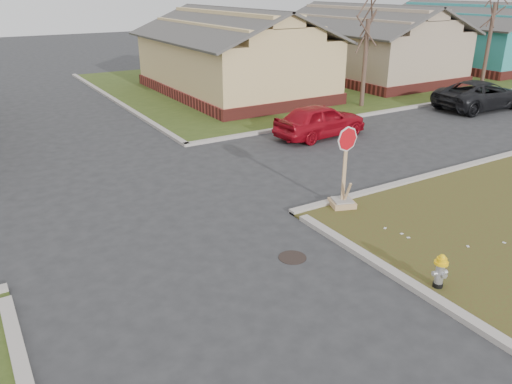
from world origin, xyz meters
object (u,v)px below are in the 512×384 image
red_sedan (320,120)px  dark_pickup (481,95)px  fire_hydrant (440,269)px  stop_sign (343,189)px

red_sedan → dark_pickup: bearing=-95.0°
fire_hydrant → stop_sign: size_ratio=0.33×
fire_hydrant → stop_sign: 4.24m
fire_hydrant → red_sedan: bearing=82.3°
fire_hydrant → red_sedan: 11.12m
red_sedan → stop_sign: bearing=143.3°
fire_hydrant → dark_pickup: bearing=51.5°
fire_hydrant → red_sedan: size_ratio=0.19×
dark_pickup → stop_sign: bearing=115.4°
fire_hydrant → red_sedan: (4.78, 10.04, 0.22)m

